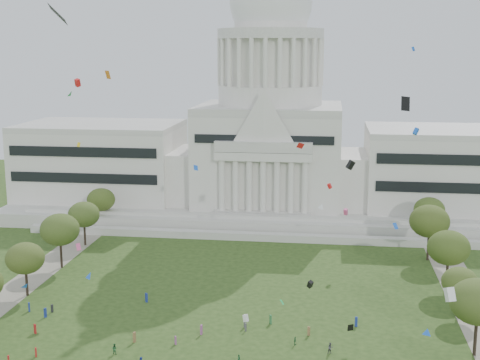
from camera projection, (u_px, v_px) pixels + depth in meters
name	position (u px, v px, depth m)	size (l,w,h in m)	color
capitol	(270.00, 143.00, 209.07)	(160.00, 64.50, 91.30)	#BCB9B0
path_left	(1.00, 301.00, 138.47)	(8.00, 160.00, 0.04)	gray
row_tree_r_2	(478.00, 302.00, 112.19)	(9.55, 9.55, 13.58)	black
row_tree_l_3	(25.00, 258.00, 140.17)	(8.12, 8.12, 11.55)	black
row_tree_r_3	(460.00, 282.00, 129.23)	(7.01, 7.01, 9.98)	black
row_tree_l_4	(60.00, 230.00, 157.93)	(9.29, 9.29, 13.21)	black
row_tree_r_4	(449.00, 248.00, 143.88)	(9.19, 9.19, 13.06)	black
row_tree_l_5	(84.00, 214.00, 176.34)	(8.33, 8.33, 11.85)	black
row_tree_r_5	(430.00, 221.00, 163.52)	(9.82, 9.82, 13.96)	black
row_tree_l_6	(101.00, 200.00, 194.21)	(8.19, 8.19, 11.64)	black
row_tree_r_6	(429.00, 210.00, 180.90)	(8.42, 8.42, 11.97)	black
person_2	(330.00, 348.00, 114.48)	(0.98, 0.60, 2.01)	#4C4C51
person_4	(239.00, 360.00, 110.34)	(1.10, 0.60, 1.88)	#33723F
person_8	(114.00, 349.00, 114.42)	(0.91, 0.56, 1.87)	#33723F
person_10	(295.00, 341.00, 117.86)	(0.89, 0.49, 1.52)	#33723F
distant_crowd	(152.00, 336.00, 119.68)	(64.85, 37.65, 1.94)	navy
kite_swarm	(199.00, 224.00, 100.97)	(83.12, 102.19, 58.26)	blue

